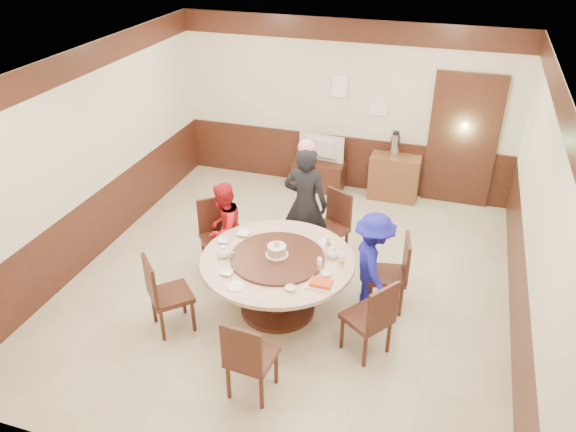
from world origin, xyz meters
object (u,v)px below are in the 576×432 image
(thermos, at_px, (395,145))
(person_red, at_px, (224,228))
(person_standing, at_px, (305,204))
(tv_stand, at_px, (319,175))
(birthday_cake, at_px, (277,250))
(banquet_table, at_px, (278,274))
(shrimp_platter, at_px, (321,284))
(side_cabinet, at_px, (394,177))
(television, at_px, (320,149))
(person_blue, at_px, (373,264))

(thermos, bearing_deg, person_red, -123.05)
(person_standing, height_order, tv_stand, person_standing)
(person_standing, bearing_deg, tv_stand, -77.96)
(tv_stand, bearing_deg, birthday_cake, -83.60)
(person_red, xyz_separation_m, thermos, (1.79, 2.75, 0.31))
(banquet_table, height_order, shrimp_platter, shrimp_platter)
(banquet_table, relative_size, tv_stand, 2.11)
(birthday_cake, distance_m, tv_stand, 3.38)
(tv_stand, bearing_deg, shrimp_platter, -74.75)
(birthday_cake, height_order, side_cabinet, birthday_cake)
(birthday_cake, bearing_deg, television, 96.40)
(banquet_table, bearing_deg, person_blue, 19.78)
(shrimp_platter, relative_size, television, 0.38)
(shrimp_platter, distance_m, thermos, 3.73)
(birthday_cake, bearing_deg, shrimp_platter, -31.12)
(person_red, distance_m, person_blue, 2.01)
(person_blue, distance_m, shrimp_platter, 0.86)
(person_red, relative_size, thermos, 3.33)
(birthday_cake, bearing_deg, thermos, 75.53)
(tv_stand, relative_size, television, 1.08)
(person_red, bearing_deg, banquet_table, 63.96)
(person_standing, height_order, television, person_standing)
(person_standing, height_order, side_cabinet, person_standing)
(banquet_table, bearing_deg, birthday_cake, 120.39)
(shrimp_platter, distance_m, side_cabinet, 3.75)
(person_standing, xyz_separation_m, television, (-0.37, 2.11, -0.10))
(tv_stand, relative_size, side_cabinet, 1.06)
(person_blue, xyz_separation_m, shrimp_platter, (-0.43, -0.73, 0.13))
(person_standing, xyz_separation_m, person_red, (-0.93, -0.61, -0.20))
(person_blue, xyz_separation_m, birthday_cake, (-1.07, -0.35, 0.19))
(thermos, bearing_deg, person_blue, -86.00)
(shrimp_platter, height_order, thermos, thermos)
(banquet_table, xyz_separation_m, thermos, (0.84, 3.36, 0.41))
(banquet_table, relative_size, side_cabinet, 2.24)
(person_standing, relative_size, thermos, 4.38)
(person_blue, relative_size, side_cabinet, 1.63)
(person_standing, xyz_separation_m, birthday_cake, (0.00, -1.19, 0.01))
(television, bearing_deg, person_red, 85.49)
(person_standing, bearing_deg, television, -77.96)
(birthday_cake, height_order, television, birthday_cake)
(person_red, bearing_deg, person_standing, 130.01)
(banquet_table, height_order, person_red, person_red)
(person_standing, bearing_deg, person_red, 35.31)
(person_blue, height_order, side_cabinet, person_blue)
(side_cabinet, bearing_deg, person_standing, -112.79)
(birthday_cake, bearing_deg, person_red, 147.91)
(person_standing, distance_m, shrimp_platter, 1.70)
(television, distance_m, thermos, 1.25)
(person_red, xyz_separation_m, television, (0.56, 2.72, 0.09))
(banquet_table, distance_m, birthday_cake, 0.31)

